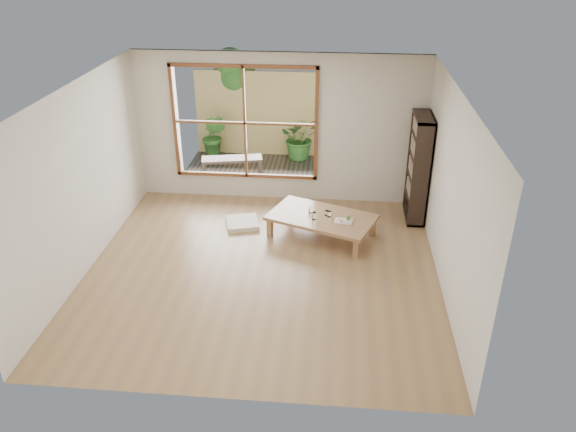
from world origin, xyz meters
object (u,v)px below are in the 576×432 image
at_px(food_tray, 344,220).
at_px(garden_bench, 232,161).
at_px(low_table, 322,218).
at_px(bookshelf, 418,168).

relative_size(food_tray, garden_bench, 0.24).
distance_m(low_table, garden_bench, 2.89).
relative_size(low_table, garden_bench, 1.51).
bearing_deg(food_tray, garden_bench, 138.55).
bearing_deg(garden_bench, food_tray, -59.02).
bearing_deg(bookshelf, food_tray, -140.58).
xyz_separation_m(bookshelf, garden_bench, (-3.37, 1.41, -0.55)).
bearing_deg(food_tray, bookshelf, 45.23).
distance_m(food_tray, garden_bench, 3.23).
relative_size(low_table, bookshelf, 1.04).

